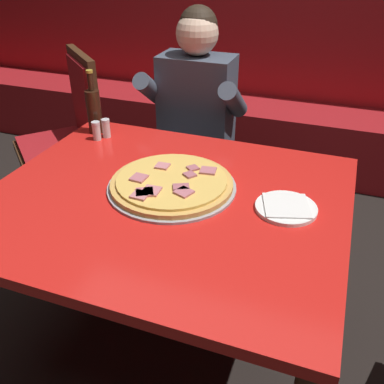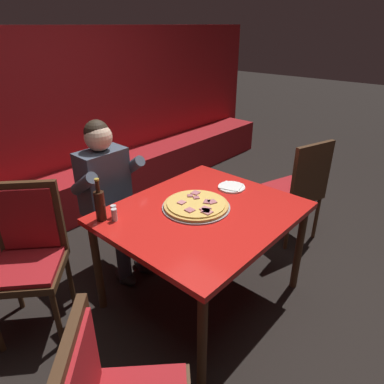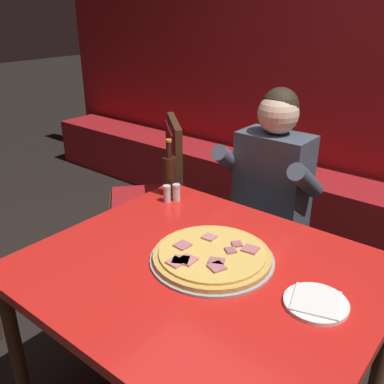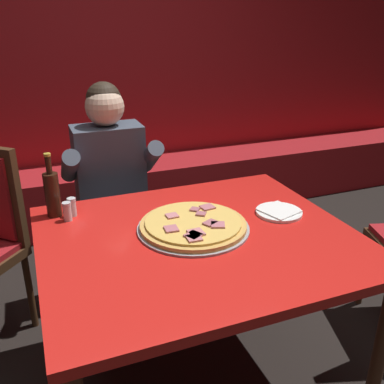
{
  "view_description": "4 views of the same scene",
  "coord_description": "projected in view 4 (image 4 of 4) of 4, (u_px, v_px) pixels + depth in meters",
  "views": [
    {
      "loc": [
        0.54,
        -1.18,
        1.57
      ],
      "look_at": [
        0.07,
        0.1,
        0.73
      ],
      "focal_mm": 40.0,
      "sensor_mm": 36.0,
      "label": 1
    },
    {
      "loc": [
        -1.58,
        -1.3,
        1.91
      ],
      "look_at": [
        0.09,
        0.18,
        0.81
      ],
      "focal_mm": 32.0,
      "sensor_mm": 36.0,
      "label": 2
    },
    {
      "loc": [
        0.81,
        -1.06,
        1.66
      ],
      "look_at": [
        -0.18,
        0.17,
        0.96
      ],
      "focal_mm": 40.0,
      "sensor_mm": 36.0,
      "label": 3
    },
    {
      "loc": [
        -0.59,
        -1.44,
        1.59
      ],
      "look_at": [
        -0.0,
        0.06,
        0.93
      ],
      "focal_mm": 40.0,
      "sensor_mm": 36.0,
      "label": 4
    }
  ],
  "objects": [
    {
      "name": "main_dining_table",
      "position": [
        199.0,
        251.0,
        1.78
      ],
      "size": [
        1.27,
        1.09,
        0.76
      ],
      "color": "#422816",
      "rests_on": "ground_plane"
    },
    {
      "name": "beer_bottle",
      "position": [
        52.0,
        193.0,
        1.89
      ],
      "size": [
        0.07,
        0.07,
        0.29
      ],
      "color": "black",
      "rests_on": "main_dining_table"
    },
    {
      "name": "shaker_parmesan",
      "position": [
        72.0,
        208.0,
        1.91
      ],
      "size": [
        0.04,
        0.04,
        0.09
      ],
      "color": "silver",
      "rests_on": "main_dining_table"
    },
    {
      "name": "shaker_oregano",
      "position": [
        67.0,
        212.0,
        1.87
      ],
      "size": [
        0.04,
        0.04,
        0.09
      ],
      "color": "silver",
      "rests_on": "main_dining_table"
    },
    {
      "name": "booth_bench",
      "position": [
        114.0,
        193.0,
        3.56
      ],
      "size": [
        6.46,
        0.48,
        0.46
      ],
      "primitive_type": "cube",
      "color": "#A3191E",
      "rests_on": "ground_plane"
    },
    {
      "name": "ground_plane",
      "position": [
        198.0,
        376.0,
        2.04
      ],
      "size": [
        24.0,
        24.0,
        0.0
      ],
      "primitive_type": "plane",
      "color": "black"
    },
    {
      "name": "pizza",
      "position": [
        194.0,
        225.0,
        1.8
      ],
      "size": [
        0.47,
        0.47,
        0.05
      ],
      "color": "#9E9EA3",
      "rests_on": "main_dining_table"
    },
    {
      "name": "diner_seated_blue_shirt",
      "position": [
        114.0,
        188.0,
        2.39
      ],
      "size": [
        0.53,
        0.53,
        1.27
      ],
      "color": "black",
      "rests_on": "ground_plane"
    },
    {
      "name": "plate_white_paper",
      "position": [
        279.0,
        212.0,
        1.95
      ],
      "size": [
        0.21,
        0.21,
        0.02
      ],
      "color": "white",
      "rests_on": "main_dining_table"
    },
    {
      "name": "booth_wall_panel",
      "position": [
        100.0,
        100.0,
        3.56
      ],
      "size": [
        6.8,
        0.16,
        1.9
      ],
      "primitive_type": "cube",
      "color": "#A3191E",
      "rests_on": "ground_plane"
    }
  ]
}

